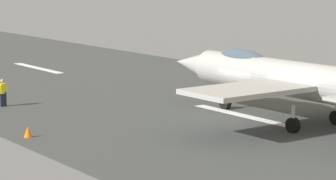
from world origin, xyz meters
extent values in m
plane|color=slate|center=(0.00, 0.00, 0.00)|extent=(400.00, 400.00, 0.00)
cube|color=#3C4040|center=(0.00, 0.00, 0.01)|extent=(240.00, 26.00, 0.02)
cube|color=white|center=(-0.47, 0.00, 0.02)|extent=(8.00, 0.70, 0.00)
cube|color=white|center=(24.99, 0.00, 0.02)|extent=(8.00, 0.70, 0.00)
cylinder|color=#A9A9A7|center=(-3.36, -0.63, 2.34)|extent=(13.27, 2.19, 1.88)
cone|color=#A9A9A7|center=(4.78, -0.44, 2.34)|extent=(3.09, 1.67, 1.60)
ellipsoid|color=#3F5160|center=(0.37, -0.54, 3.04)|extent=(3.62, 1.18, 1.10)
cube|color=#A9A9A7|center=(-4.45, 3.26, 2.24)|extent=(3.54, 6.03, 0.24)
cylinder|color=silver|center=(1.73, -0.51, 0.70)|extent=(0.18, 0.18, 1.40)
cylinder|color=black|center=(1.73, -0.51, 0.38)|extent=(0.77, 0.32, 0.76)
cylinder|color=silver|center=(-5.19, 0.93, 0.70)|extent=(0.18, 0.18, 1.40)
cylinder|color=black|center=(-5.19, 0.93, 0.38)|extent=(0.77, 0.32, 0.76)
cube|color=#1E2338|center=(9.94, 9.52, 0.43)|extent=(0.24, 0.36, 0.86)
cube|color=yellow|center=(9.94, 9.52, 1.07)|extent=(0.40, 0.50, 0.59)
sphere|color=tan|center=(9.94, 9.52, 1.51)|extent=(0.22, 0.22, 0.22)
cylinder|color=yellow|center=(10.03, 9.24, 1.03)|extent=(0.10, 0.10, 0.55)
cone|color=orange|center=(1.34, 11.97, 0.28)|extent=(0.44, 0.44, 0.55)
camera|label=1|loc=(-31.59, 27.19, 7.85)|focal=81.92mm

